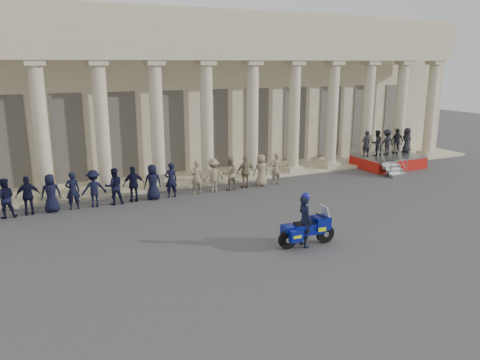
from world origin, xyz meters
name	(u,v)px	position (x,y,z in m)	size (l,w,h in m)	color
ground	(256,237)	(0.00, 0.00, 0.00)	(90.00, 90.00, 0.00)	#3D3D40
building	(146,90)	(0.00, 14.74, 4.52)	(40.00, 12.50, 9.00)	#BBAE8C
officer_rank	(113,186)	(-3.86, 6.39, 0.82)	(16.97, 0.62, 1.65)	black
reviewing_stand	(389,148)	(12.64, 7.00, 1.21)	(3.85, 3.71, 2.29)	gray
motorcycle	(307,229)	(1.24, -1.46, 0.60)	(2.15, 0.89, 1.38)	black
rider	(305,220)	(1.12, -1.46, 0.95)	(0.48, 0.69, 1.92)	black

